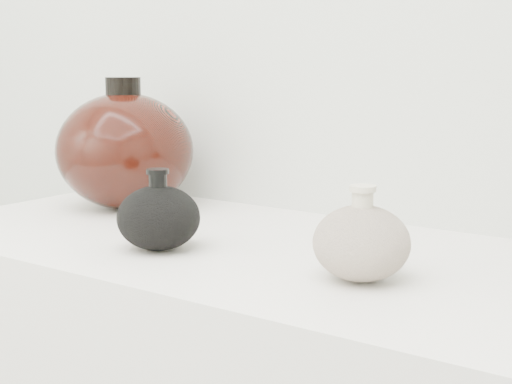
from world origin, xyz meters
The scene contains 3 objects.
black_gourd_vase centered at (-0.14, 0.85, 0.95)m, with size 0.14×0.14×0.12m.
cream_gourd_vase centered at (0.16, 0.88, 0.95)m, with size 0.13×0.13×0.12m.
left_round_pot centered at (-0.39, 1.04, 1.01)m, with size 0.30×0.30×0.24m.
Camera 1 is at (0.54, 0.12, 1.15)m, focal length 50.00 mm.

